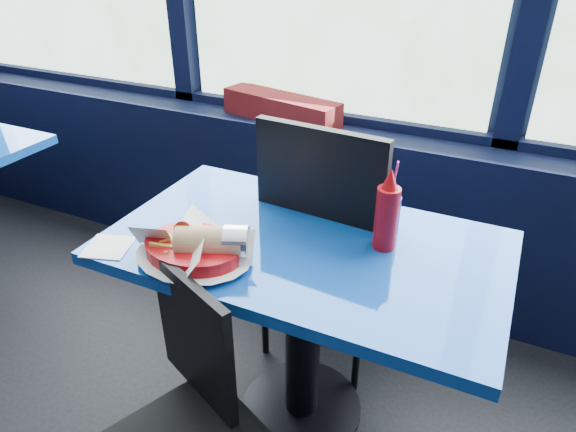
{
  "coord_description": "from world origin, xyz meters",
  "views": [
    {
      "loc": [
        0.82,
        0.79,
        1.59
      ],
      "look_at": [
        0.25,
        1.98,
        0.84
      ],
      "focal_mm": 32.0,
      "sensor_mm": 36.0,
      "label": 1
    }
  ],
  "objects_px": {
    "near_table": "(304,289)",
    "chair_near_back": "(329,232)",
    "food_basket": "(195,248)",
    "chair_near_front": "(193,405)",
    "planter_box": "(281,108)",
    "ketchup_bottle": "(387,214)",
    "soda_cup": "(388,213)"
  },
  "relations": [
    {
      "from": "food_basket",
      "to": "chair_near_back",
      "type": "bearing_deg",
      "value": 71.43
    },
    {
      "from": "chair_near_front",
      "to": "chair_near_back",
      "type": "xyz_separation_m",
      "value": [
        0.09,
        0.77,
        0.14
      ]
    },
    {
      "from": "near_table",
      "to": "ketchup_bottle",
      "type": "relative_size",
      "value": 4.65
    },
    {
      "from": "ketchup_bottle",
      "to": "soda_cup",
      "type": "height_order",
      "value": "ketchup_bottle"
    },
    {
      "from": "food_basket",
      "to": "chair_near_front",
      "type": "bearing_deg",
      "value": -60.79
    },
    {
      "from": "near_table",
      "to": "chair_near_back",
      "type": "distance_m",
      "value": 0.31
    },
    {
      "from": "near_table",
      "to": "chair_near_front",
      "type": "height_order",
      "value": "chair_near_front"
    },
    {
      "from": "ketchup_bottle",
      "to": "near_table",
      "type": "bearing_deg",
      "value": -161.2
    },
    {
      "from": "chair_near_back",
      "to": "ketchup_bottle",
      "type": "height_order",
      "value": "chair_near_back"
    },
    {
      "from": "food_basket",
      "to": "ketchup_bottle",
      "type": "height_order",
      "value": "ketchup_bottle"
    },
    {
      "from": "planter_box",
      "to": "chair_near_front",
      "type": "bearing_deg",
      "value": -62.22
    },
    {
      "from": "chair_near_back",
      "to": "food_basket",
      "type": "xyz_separation_m",
      "value": [
        -0.21,
        -0.53,
        0.19
      ]
    },
    {
      "from": "food_basket",
      "to": "ketchup_bottle",
      "type": "bearing_deg",
      "value": 35.26
    },
    {
      "from": "planter_box",
      "to": "soda_cup",
      "type": "distance_m",
      "value": 0.97
    },
    {
      "from": "near_table",
      "to": "soda_cup",
      "type": "distance_m",
      "value": 0.36
    },
    {
      "from": "ketchup_bottle",
      "to": "soda_cup",
      "type": "bearing_deg",
      "value": 100.74
    },
    {
      "from": "chair_near_front",
      "to": "food_basket",
      "type": "distance_m",
      "value": 0.43
    },
    {
      "from": "chair_near_back",
      "to": "soda_cup",
      "type": "distance_m",
      "value": 0.35
    },
    {
      "from": "near_table",
      "to": "ketchup_bottle",
      "type": "distance_m",
      "value": 0.38
    },
    {
      "from": "near_table",
      "to": "planter_box",
      "type": "height_order",
      "value": "planter_box"
    },
    {
      "from": "planter_box",
      "to": "ketchup_bottle",
      "type": "bearing_deg",
      "value": -34.94
    },
    {
      "from": "chair_near_back",
      "to": "food_basket",
      "type": "distance_m",
      "value": 0.6
    },
    {
      "from": "near_table",
      "to": "food_basket",
      "type": "xyz_separation_m",
      "value": [
        -0.24,
        -0.22,
        0.22
      ]
    },
    {
      "from": "food_basket",
      "to": "soda_cup",
      "type": "distance_m",
      "value": 0.6
    },
    {
      "from": "food_basket",
      "to": "soda_cup",
      "type": "relative_size",
      "value": 1.27
    },
    {
      "from": "planter_box",
      "to": "soda_cup",
      "type": "relative_size",
      "value": 2.3
    },
    {
      "from": "near_table",
      "to": "chair_near_back",
      "type": "bearing_deg",
      "value": 96.79
    },
    {
      "from": "chair_near_front",
      "to": "planter_box",
      "type": "height_order",
      "value": "planter_box"
    },
    {
      "from": "chair_near_back",
      "to": "ketchup_bottle",
      "type": "relative_size",
      "value": 4.08
    },
    {
      "from": "planter_box",
      "to": "food_basket",
      "type": "bearing_deg",
      "value": -64.88
    },
    {
      "from": "chair_near_back",
      "to": "planter_box",
      "type": "distance_m",
      "value": 0.74
    },
    {
      "from": "planter_box",
      "to": "near_table",
      "type": "bearing_deg",
      "value": -47.73
    }
  ]
}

